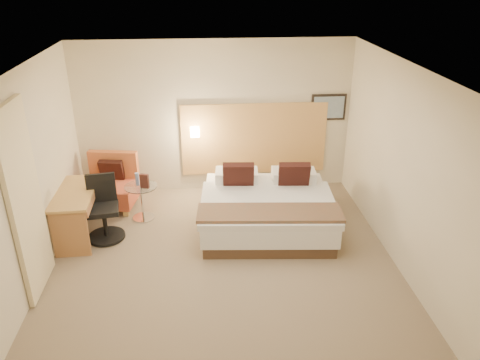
{
  "coord_description": "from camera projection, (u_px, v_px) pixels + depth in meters",
  "views": [
    {
      "loc": [
        -0.22,
        -5.4,
        3.82
      ],
      "look_at": [
        0.27,
        0.41,
        1.1
      ],
      "focal_mm": 35.0,
      "sensor_mm": 36.0,
      "label": 1
    }
  ],
  "objects": [
    {
      "name": "floor",
      "position": [
        223.0,
        266.0,
        6.51
      ],
      "size": [
        4.8,
        5.0,
        0.02
      ],
      "primitive_type": "cube",
      "color": "#7D6B54",
      "rests_on": "ground"
    },
    {
      "name": "ceiling",
      "position": [
        219.0,
        69.0,
        5.36
      ],
      "size": [
        4.8,
        5.0,
        0.02
      ],
      "primitive_type": "cube",
      "color": "white",
      "rests_on": "floor"
    },
    {
      "name": "wall_back",
      "position": [
        215.0,
        118.0,
        8.2
      ],
      "size": [
        4.8,
        0.02,
        2.7
      ],
      "primitive_type": "cube",
      "color": "beige",
      "rests_on": "floor"
    },
    {
      "name": "wall_front",
      "position": [
        237.0,
        309.0,
        3.67
      ],
      "size": [
        4.8,
        0.02,
        2.7
      ],
      "primitive_type": "cube",
      "color": "beige",
      "rests_on": "floor"
    },
    {
      "name": "wall_left",
      "position": [
        26.0,
        184.0,
        5.75
      ],
      "size": [
        0.02,
        5.0,
        2.7
      ],
      "primitive_type": "cube",
      "color": "beige",
      "rests_on": "floor"
    },
    {
      "name": "wall_right",
      "position": [
        405.0,
        171.0,
        6.12
      ],
      "size": [
        0.02,
        5.0,
        2.7
      ],
      "primitive_type": "cube",
      "color": "beige",
      "rests_on": "floor"
    },
    {
      "name": "headboard_panel",
      "position": [
        254.0,
        139.0,
        8.39
      ],
      "size": [
        2.6,
        0.04,
        1.3
      ],
      "primitive_type": "cube",
      "color": "tan",
      "rests_on": "wall_back"
    },
    {
      "name": "art_frame",
      "position": [
        328.0,
        107.0,
        8.27
      ],
      "size": [
        0.62,
        0.03,
        0.47
      ],
      "primitive_type": "cube",
      "color": "black",
      "rests_on": "wall_back"
    },
    {
      "name": "art_canvas",
      "position": [
        329.0,
        107.0,
        8.25
      ],
      "size": [
        0.54,
        0.01,
        0.39
      ],
      "primitive_type": "cube",
      "color": "gray",
      "rests_on": "wall_back"
    },
    {
      "name": "lamp_arm",
      "position": [
        195.0,
        131.0,
        8.18
      ],
      "size": [
        0.02,
        0.12,
        0.02
      ],
      "primitive_type": "cylinder",
      "rotation": [
        1.57,
        0.0,
        0.0
      ],
      "color": "silver",
      "rests_on": "wall_back"
    },
    {
      "name": "lamp_shade",
      "position": [
        195.0,
        132.0,
        8.13
      ],
      "size": [
        0.15,
        0.15,
        0.15
      ],
      "primitive_type": "cube",
      "color": "#FFEDC6",
      "rests_on": "wall_back"
    },
    {
      "name": "curtain",
      "position": [
        26.0,
        202.0,
        5.58
      ],
      "size": [
        0.06,
        0.9,
        2.42
      ],
      "primitive_type": "cube",
      "color": "beige",
      "rests_on": "wall_left"
    },
    {
      "name": "bottle_a",
      "position": [
        137.0,
        179.0,
        7.45
      ],
      "size": [
        0.08,
        0.08,
        0.21
      ],
      "primitive_type": "cylinder",
      "rotation": [
        0.0,
        0.0,
        -0.34
      ],
      "color": "#8AA0D6",
      "rests_on": "side_table"
    },
    {
      "name": "menu_folder",
      "position": [
        144.0,
        181.0,
        7.36
      ],
      "size": [
        0.15,
        0.09,
        0.23
      ],
      "primitive_type": "cube",
      "rotation": [
        0.0,
        0.0,
        -0.34
      ],
      "color": "#3C1D18",
      "rests_on": "side_table"
    },
    {
      "name": "bed",
      "position": [
        267.0,
        207.0,
        7.36
      ],
      "size": [
        2.16,
        2.11,
        0.99
      ],
      "color": "#473223",
      "rests_on": "floor"
    },
    {
      "name": "lounge_chair",
      "position": [
        111.0,
        186.0,
        7.99
      ],
      "size": [
        0.95,
        0.86,
        0.9
      ],
      "color": "#A77F4F",
      "rests_on": "floor"
    },
    {
      "name": "side_table",
      "position": [
        142.0,
        200.0,
        7.57
      ],
      "size": [
        0.67,
        0.67,
        0.58
      ],
      "color": "silver",
      "rests_on": "floor"
    },
    {
      "name": "desk",
      "position": [
        78.0,
        201.0,
        6.96
      ],
      "size": [
        0.59,
        1.23,
        0.76
      ],
      "color": "#BA8C49",
      "rests_on": "floor"
    },
    {
      "name": "desk_chair",
      "position": [
        104.0,
        213.0,
        7.02
      ],
      "size": [
        0.63,
        0.63,
        0.98
      ],
      "color": "black",
      "rests_on": "floor"
    }
  ]
}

